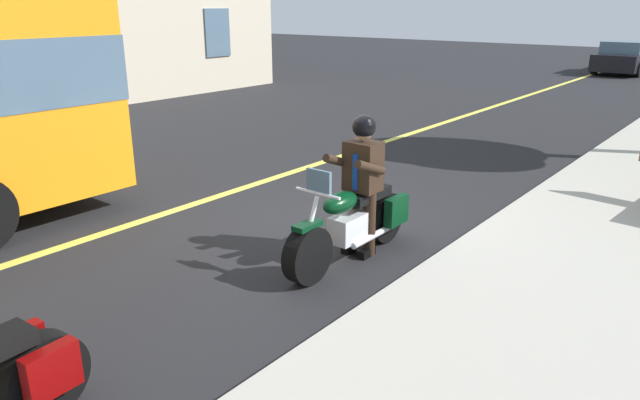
# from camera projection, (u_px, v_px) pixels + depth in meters

# --- Properties ---
(ground_plane) EXTENTS (80.00, 80.00, 0.00)m
(ground_plane) POSITION_uv_depth(u_px,v_px,m) (318.00, 222.00, 8.36)
(ground_plane) COLOR black
(lane_center_stripe) EXTENTS (60.00, 0.16, 0.01)m
(lane_center_stripe) POSITION_uv_depth(u_px,v_px,m) (222.00, 195.00, 9.54)
(lane_center_stripe) COLOR #E5DB4C
(lane_center_stripe) RESTS_ON ground_plane
(motorcycle_main) EXTENTS (2.21, 0.60, 1.26)m
(motorcycle_main) POSITION_uv_depth(u_px,v_px,m) (352.00, 223.00, 7.06)
(motorcycle_main) COLOR black
(motorcycle_main) RESTS_ON ground_plane
(rider_main) EXTENTS (0.62, 0.54, 1.74)m
(rider_main) POSITION_uv_depth(u_px,v_px,m) (362.00, 173.00, 7.01)
(rider_main) COLOR black
(rider_main) RESTS_ON ground_plane
(car_silver) EXTENTS (4.60, 1.92, 1.40)m
(car_silver) POSITION_uv_depth(u_px,v_px,m) (625.00, 57.00, 26.05)
(car_silver) COLOR black
(car_silver) RESTS_ON ground_plane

